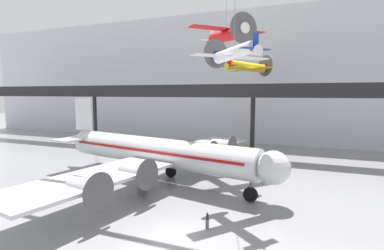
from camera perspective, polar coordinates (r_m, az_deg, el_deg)
The scene contains 8 objects.
ground_plane at distance 21.37m, azimuth -4.39°, elevation -20.81°, with size 260.00×260.00×0.00m, color gray.
hangar_back_wall at distance 59.14m, azimuth 13.81°, elevation 8.84°, with size 140.00×3.00×25.32m.
mezzanine_walkway at distance 46.04m, azimuth 11.35°, elevation 5.55°, with size 110.00×3.20×11.01m.
airliner_silver_main at distance 32.85m, azimuth -7.16°, elevation -5.13°, with size 29.34×33.73×9.07m.
suspended_plane_yellow_lowwing at distance 49.70m, azimuth 10.50°, elevation 10.83°, with size 8.42×8.28×9.44m.
suspended_plane_red_highwing at distance 36.68m, azimuth 6.53°, elevation 16.61°, with size 8.04×8.10×7.12m.
suspended_plane_white_twin at distance 25.55m, azimuth 8.01°, elevation 13.40°, with size 6.05×6.38×9.89m.
info_sign_pedestal at distance 22.56m, azimuth 2.94°, elevation -18.00°, with size 0.19×0.78×1.24m.
Camera 1 is at (8.52, -17.04, 9.67)m, focal length 28.00 mm.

